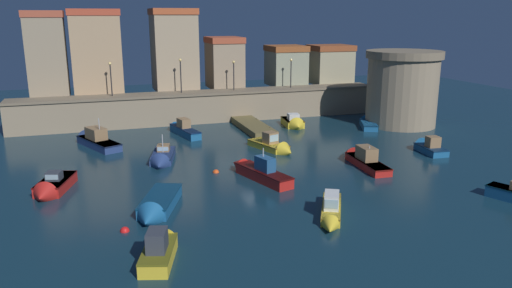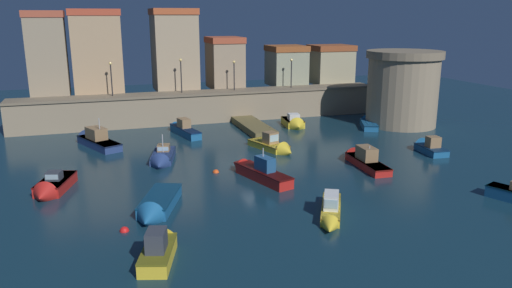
% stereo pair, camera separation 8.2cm
% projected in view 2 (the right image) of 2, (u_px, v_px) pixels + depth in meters
% --- Properties ---
extents(ground_plane, '(107.21, 107.21, 0.00)m').
position_uv_depth(ground_plane, '(259.00, 169.00, 39.27)').
color(ground_plane, '#112D3D').
extents(quay_wall, '(41.77, 3.42, 3.42)m').
position_uv_depth(quay_wall, '(205.00, 106.00, 56.71)').
color(quay_wall, gray).
rests_on(quay_wall, ground).
extents(old_town_backdrop, '(38.75, 5.55, 9.43)m').
position_uv_depth(old_town_backdrop, '(184.00, 56.00, 58.33)').
color(old_town_backdrop, gray).
rests_on(old_town_backdrop, ground).
extents(fortress_tower, '(8.19, 8.19, 8.16)m').
position_uv_depth(fortress_tower, '(403.00, 88.00, 54.03)').
color(fortress_tower, gray).
rests_on(fortress_tower, ground).
extents(pier_dock, '(2.44, 8.90, 0.70)m').
position_uv_depth(pier_dock, '(253.00, 127.00, 52.70)').
color(pier_dock, brown).
rests_on(pier_dock, ground).
extents(quay_lamp_0, '(0.32, 0.32, 3.63)m').
position_uv_depth(quay_lamp_0, '(111.00, 74.00, 52.62)').
color(quay_lamp_0, black).
rests_on(quay_lamp_0, quay_wall).
extents(quay_lamp_1, '(0.32, 0.32, 3.80)m').
position_uv_depth(quay_lamp_1, '(181.00, 70.00, 54.86)').
color(quay_lamp_1, black).
rests_on(quay_lamp_1, quay_wall).
extents(quay_lamp_2, '(0.32, 0.32, 3.41)m').
position_uv_depth(quay_lamp_2, '(234.00, 71.00, 56.76)').
color(quay_lamp_2, black).
rests_on(quay_lamp_2, quay_wall).
extents(quay_lamp_3, '(0.32, 0.32, 3.45)m').
position_uv_depth(quay_lamp_3, '(291.00, 68.00, 58.90)').
color(quay_lamp_3, black).
rests_on(quay_lamp_3, quay_wall).
extents(moored_boat_0, '(2.98, 5.68, 2.68)m').
position_uv_depth(moored_boat_0, '(162.00, 158.00, 40.90)').
color(moored_boat_0, navy).
rests_on(moored_boat_0, ground).
extents(moored_boat_1, '(3.84, 6.23, 1.70)m').
position_uv_depth(moored_boat_1, '(156.00, 207.00, 30.38)').
color(moored_boat_1, '#195689').
rests_on(moored_boat_1, ground).
extents(moored_boat_2, '(3.39, 5.38, 1.40)m').
position_uv_depth(moored_boat_2, '(368.00, 123.00, 54.43)').
color(moored_boat_2, '#195689').
rests_on(moored_boat_2, ground).
extents(moored_boat_3, '(3.27, 6.97, 2.68)m').
position_uv_depth(moored_boat_3, '(258.00, 171.00, 36.91)').
color(moored_boat_3, red).
rests_on(moored_boat_3, ground).
extents(moored_boat_4, '(1.88, 6.88, 2.21)m').
position_uv_depth(moored_boat_4, '(362.00, 159.00, 40.35)').
color(moored_boat_4, red).
rests_on(moored_boat_4, ground).
extents(moored_boat_5, '(1.90, 4.25, 1.98)m').
position_uv_depth(moored_boat_5, '(428.00, 147.00, 44.17)').
color(moored_boat_5, '#195689').
rests_on(moored_boat_5, ground).
extents(moored_boat_6, '(2.64, 6.95, 1.84)m').
position_uv_depth(moored_boat_6, '(182.00, 129.00, 50.77)').
color(moored_boat_6, '#195689').
rests_on(moored_boat_6, ground).
extents(moored_boat_7, '(3.62, 5.48, 1.70)m').
position_uv_depth(moored_boat_7, '(331.00, 211.00, 29.58)').
color(moored_boat_7, gold).
rests_on(moored_boat_7, ground).
extents(moored_boat_8, '(3.23, 5.66, 2.09)m').
position_uv_depth(moored_boat_8, '(275.00, 146.00, 44.44)').
color(moored_boat_8, gold).
rests_on(moored_boat_8, ground).
extents(moored_boat_9, '(2.40, 4.58, 1.92)m').
position_uv_depth(moored_boat_9, '(294.00, 123.00, 53.89)').
color(moored_boat_9, gold).
rests_on(moored_boat_9, ground).
extents(moored_boat_10, '(2.62, 4.60, 2.06)m').
position_uv_depth(moored_boat_10, '(160.00, 247.00, 24.74)').
color(moored_boat_10, gold).
rests_on(moored_boat_10, ground).
extents(moored_boat_11, '(4.50, 7.37, 3.25)m').
position_uv_depth(moored_boat_11, '(94.00, 139.00, 46.37)').
color(moored_boat_11, navy).
rests_on(moored_boat_11, ground).
extents(moored_boat_12, '(3.07, 5.19, 1.80)m').
position_uv_depth(moored_boat_12, '(52.00, 187.00, 33.79)').
color(moored_boat_12, red).
rests_on(moored_boat_12, ground).
extents(mooring_buoy_0, '(0.53, 0.53, 0.53)m').
position_uv_depth(mooring_buoy_0, '(124.00, 231.00, 27.89)').
color(mooring_buoy_0, red).
rests_on(mooring_buoy_0, ground).
extents(mooring_buoy_1, '(0.49, 0.49, 0.49)m').
position_uv_depth(mooring_buoy_1, '(216.00, 172.00, 38.34)').
color(mooring_buoy_1, '#EA4C19').
rests_on(mooring_buoy_1, ground).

